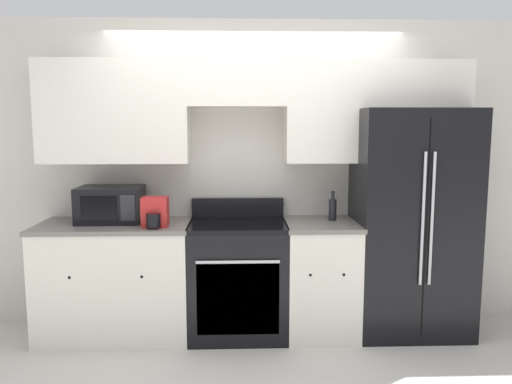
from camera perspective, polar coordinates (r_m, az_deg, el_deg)
name	(u,v)px	position (r m, az deg, el deg)	size (l,w,h in m)	color
ground_plane	(257,349)	(4.05, 0.16, -17.47)	(12.00, 12.00, 0.00)	beige
wall_back	(256,149)	(4.25, -0.01, 4.97)	(8.00, 0.39, 2.60)	beige
lower_cabinets_left	(116,280)	(4.29, -15.69, -9.61)	(1.22, 0.64, 0.94)	silver
lower_cabinets_right	(320,277)	(4.22, 7.36, -9.65)	(0.60, 0.64, 0.94)	silver
oven_range	(238,278)	(4.17, -2.07, -9.77)	(0.79, 0.65, 1.10)	black
refrigerator	(410,221)	(4.35, 17.14, -3.24)	(0.92, 0.76, 1.85)	black
microwave	(111,204)	(4.23, -16.26, -1.35)	(0.51, 0.38, 0.29)	black
bottle	(333,209)	(4.18, 8.75, -1.91)	(0.07, 0.07, 0.25)	black
paper_towel_holder	(155,213)	(3.95, -11.48, -2.36)	(0.20, 0.22, 0.23)	#B22323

